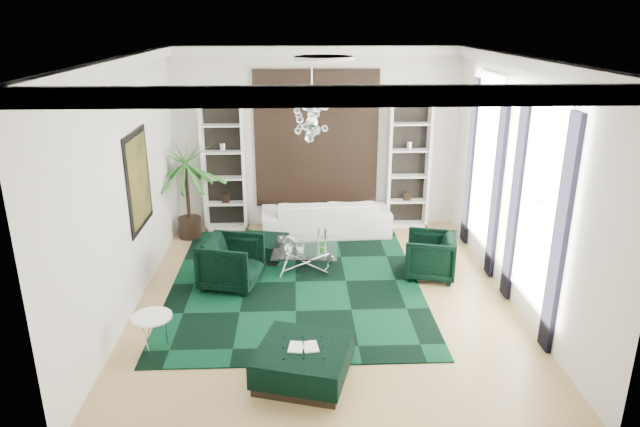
{
  "coord_description": "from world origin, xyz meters",
  "views": [
    {
      "loc": [
        -0.43,
        -8.37,
        4.35
      ],
      "look_at": [
        -0.05,
        0.5,
        1.27
      ],
      "focal_mm": 32.0,
      "sensor_mm": 36.0,
      "label": 1
    }
  ],
  "objects_px": {
    "armchair_left": "(232,263)",
    "ottoman_side": "(263,248)",
    "armchair_right": "(430,256)",
    "coffee_table": "(306,257)",
    "palm": "(186,177)",
    "ottoman_front": "(304,363)",
    "side_table": "(154,334)",
    "sofa": "(326,216)"
  },
  "relations": [
    {
      "from": "armchair_left",
      "to": "coffee_table",
      "type": "height_order",
      "value": "armchair_left"
    },
    {
      "from": "coffee_table",
      "to": "ottoman_front",
      "type": "xyz_separation_m",
      "value": [
        -0.09,
        -3.39,
        0.02
      ]
    },
    {
      "from": "armchair_right",
      "to": "side_table",
      "type": "bearing_deg",
      "value": -48.17
    },
    {
      "from": "armchair_left",
      "to": "sofa",
      "type": "bearing_deg",
      "value": -20.47
    },
    {
      "from": "sofa",
      "to": "coffee_table",
      "type": "xyz_separation_m",
      "value": [
        -0.45,
        -1.68,
        -0.19
      ]
    },
    {
      "from": "armchair_right",
      "to": "ottoman_side",
      "type": "height_order",
      "value": "armchair_right"
    },
    {
      "from": "armchair_right",
      "to": "coffee_table",
      "type": "xyz_separation_m",
      "value": [
        -2.17,
        0.48,
        -0.19
      ]
    },
    {
      "from": "armchair_right",
      "to": "ottoman_side",
      "type": "bearing_deg",
      "value": -92.98
    },
    {
      "from": "coffee_table",
      "to": "palm",
      "type": "distance_m",
      "value": 3.06
    },
    {
      "from": "armchair_left",
      "to": "side_table",
      "type": "relative_size",
      "value": 1.73
    },
    {
      "from": "ottoman_side",
      "to": "sofa",
      "type": "bearing_deg",
      "value": 43.79
    },
    {
      "from": "sofa",
      "to": "armchair_left",
      "type": "xyz_separation_m",
      "value": [
        -1.72,
        -2.39,
        0.04
      ]
    },
    {
      "from": "armchair_left",
      "to": "ottoman_side",
      "type": "height_order",
      "value": "armchair_left"
    },
    {
      "from": "armchair_right",
      "to": "palm",
      "type": "xyz_separation_m",
      "value": [
        -4.54,
        2.1,
        0.89
      ]
    },
    {
      "from": "armchair_left",
      "to": "coffee_table",
      "type": "distance_m",
      "value": 1.47
    },
    {
      "from": "armchair_right",
      "to": "side_table",
      "type": "height_order",
      "value": "armchair_right"
    },
    {
      "from": "side_table",
      "to": "ottoman_side",
      "type": "bearing_deg",
      "value": 67.26
    },
    {
      "from": "ottoman_side",
      "to": "palm",
      "type": "height_order",
      "value": "palm"
    },
    {
      "from": "ottoman_front",
      "to": "palm",
      "type": "bearing_deg",
      "value": 114.44
    },
    {
      "from": "coffee_table",
      "to": "side_table",
      "type": "distance_m",
      "value": 3.42
    },
    {
      "from": "coffee_table",
      "to": "ottoman_side",
      "type": "height_order",
      "value": "coffee_table"
    },
    {
      "from": "sofa",
      "to": "side_table",
      "type": "height_order",
      "value": "sofa"
    },
    {
      "from": "ottoman_side",
      "to": "coffee_table",
      "type": "bearing_deg",
      "value": -30.19
    },
    {
      "from": "ottoman_side",
      "to": "armchair_right",
      "type": "bearing_deg",
      "value": -17.75
    },
    {
      "from": "armchair_right",
      "to": "ottoman_front",
      "type": "xyz_separation_m",
      "value": [
        -2.26,
        -2.91,
        -0.17
      ]
    },
    {
      "from": "armchair_left",
      "to": "armchair_right",
      "type": "xyz_separation_m",
      "value": [
        3.43,
        0.23,
        -0.04
      ]
    },
    {
      "from": "armchair_left",
      "to": "ottoman_front",
      "type": "relative_size",
      "value": 0.85
    },
    {
      "from": "side_table",
      "to": "palm",
      "type": "distance_m",
      "value": 4.42
    },
    {
      "from": "armchair_left",
      "to": "ottoman_side",
      "type": "relative_size",
      "value": 1.11
    },
    {
      "from": "ottoman_front",
      "to": "palm",
      "type": "distance_m",
      "value": 5.6
    },
    {
      "from": "side_table",
      "to": "palm",
      "type": "xyz_separation_m",
      "value": [
        -0.24,
        4.29,
        1.02
      ]
    },
    {
      "from": "coffee_table",
      "to": "side_table",
      "type": "height_order",
      "value": "side_table"
    },
    {
      "from": "side_table",
      "to": "armchair_right",
      "type": "bearing_deg",
      "value": 27.05
    },
    {
      "from": "sofa",
      "to": "ottoman_front",
      "type": "height_order",
      "value": "sofa"
    },
    {
      "from": "ottoman_side",
      "to": "ottoman_front",
      "type": "height_order",
      "value": "ottoman_front"
    },
    {
      "from": "sofa",
      "to": "armchair_left",
      "type": "height_order",
      "value": "armchair_left"
    },
    {
      "from": "armchair_right",
      "to": "palm",
      "type": "bearing_deg",
      "value": -100.05
    },
    {
      "from": "palm",
      "to": "sofa",
      "type": "bearing_deg",
      "value": 1.23
    },
    {
      "from": "armchair_left",
      "to": "side_table",
      "type": "xyz_separation_m",
      "value": [
        -0.86,
        -1.96,
        -0.17
      ]
    },
    {
      "from": "armchair_right",
      "to": "ottoman_side",
      "type": "relative_size",
      "value": 1.02
    },
    {
      "from": "coffee_table",
      "to": "ottoman_side",
      "type": "relative_size",
      "value": 1.35
    },
    {
      "from": "armchair_right",
      "to": "palm",
      "type": "distance_m",
      "value": 5.08
    }
  ]
}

